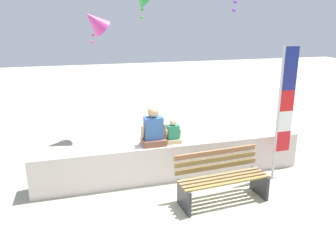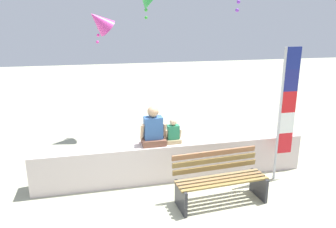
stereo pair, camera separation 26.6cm
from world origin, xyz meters
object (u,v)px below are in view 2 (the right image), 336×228
flag_banner (285,108)px  kite_magenta (100,21)px  person_child (173,133)px  park_bench (220,179)px  person_adult (153,130)px

flag_banner → kite_magenta: 5.04m
person_child → park_bench: bearing=-61.9°
park_bench → flag_banner: 1.95m
park_bench → person_child: 1.35m
person_child → kite_magenta: kite_magenta is taller
flag_banner → person_adult: bearing=167.5°
kite_magenta → flag_banner: bearing=-45.5°
person_adult → kite_magenta: 3.61m
person_child → flag_banner: 2.24m
park_bench → flag_banner: bearing=19.2°
person_adult → flag_banner: (2.51, -0.56, 0.44)m
park_bench → person_child: (-0.58, 1.09, 0.55)m
park_bench → flag_banner: size_ratio=0.62×
person_adult → kite_magenta: bearing=106.3°
person_child → kite_magenta: 3.78m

